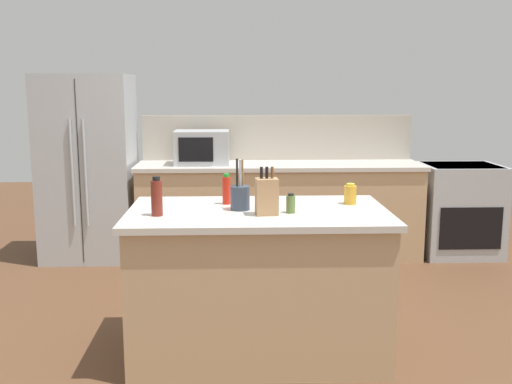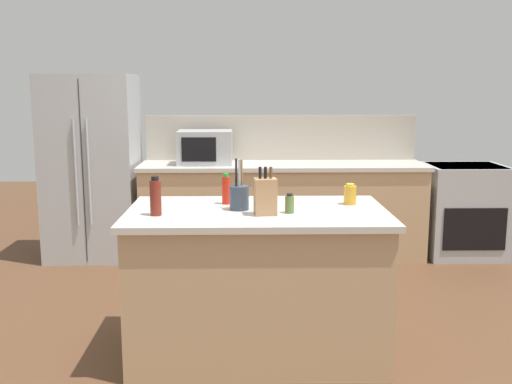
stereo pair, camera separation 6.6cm
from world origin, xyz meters
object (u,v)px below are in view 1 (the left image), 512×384
(range_oven, at_px, (459,209))
(honey_jar, at_px, (350,194))
(utensil_crock, at_px, (240,197))
(vinegar_bottle, at_px, (157,197))
(refrigerator, at_px, (89,168))
(spice_jar_oregano, at_px, (291,204))
(microwave, at_px, (202,147))
(knife_block, at_px, (267,196))
(hot_sauce_bottle, at_px, (226,190))

(range_oven, relative_size, honey_jar, 6.74)
(utensil_crock, relative_size, vinegar_bottle, 1.35)
(refrigerator, distance_m, utensil_crock, 2.69)
(utensil_crock, xyz_separation_m, spice_jar_oregano, (0.31, -0.10, -0.03))
(microwave, xyz_separation_m, vinegar_bottle, (-0.14, -2.34, -0.05))
(utensil_crock, bearing_deg, range_oven, 44.38)
(knife_block, relative_size, utensil_crock, 0.91)
(hot_sauce_bottle, bearing_deg, spice_jar_oregano, -36.12)
(refrigerator, xyz_separation_m, honey_jar, (2.19, -2.09, 0.10))
(range_oven, xyz_separation_m, utensil_crock, (-2.24, -2.19, 0.56))
(spice_jar_oregano, bearing_deg, knife_block, -162.28)
(refrigerator, height_order, range_oven, refrigerator)
(honey_jar, bearing_deg, refrigerator, 136.41)
(vinegar_bottle, xyz_separation_m, honey_jar, (1.22, 0.31, -0.05))
(knife_block, height_order, vinegar_bottle, knife_block)
(vinegar_bottle, height_order, spice_jar_oregano, vinegar_bottle)
(vinegar_bottle, height_order, hot_sauce_bottle, vinegar_bottle)
(range_oven, height_order, knife_block, knife_block)
(hot_sauce_bottle, height_order, spice_jar_oregano, hot_sauce_bottle)
(hot_sauce_bottle, bearing_deg, range_oven, 40.79)
(utensil_crock, xyz_separation_m, vinegar_bottle, (-0.50, -0.15, 0.03))
(utensil_crock, bearing_deg, vinegar_bottle, -162.76)
(hot_sauce_bottle, xyz_separation_m, spice_jar_oregano, (0.39, -0.29, -0.04))
(refrigerator, distance_m, hot_sauce_bottle, 2.48)
(refrigerator, distance_m, knife_block, 2.90)
(knife_block, height_order, hot_sauce_bottle, knife_block)
(refrigerator, bearing_deg, spice_jar_oregano, -52.81)
(utensil_crock, xyz_separation_m, hot_sauce_bottle, (-0.09, 0.18, 0.01))
(refrigerator, distance_m, spice_jar_oregano, 2.95)
(knife_block, bearing_deg, refrigerator, 117.43)
(hot_sauce_bottle, distance_m, honey_jar, 0.81)
(range_oven, bearing_deg, hot_sauce_bottle, -139.21)
(hot_sauce_bottle, height_order, honey_jar, hot_sauce_bottle)
(range_oven, bearing_deg, spice_jar_oregano, -130.10)
(utensil_crock, bearing_deg, spice_jar_oregano, -18.66)
(microwave, relative_size, utensil_crock, 1.65)
(knife_block, xyz_separation_m, vinegar_bottle, (-0.65, -0.00, -0.00))
(range_oven, height_order, utensil_crock, utensil_crock)
(microwave, height_order, hot_sauce_bottle, microwave)
(hot_sauce_bottle, bearing_deg, honey_jar, -2.06)
(knife_block, relative_size, spice_jar_oregano, 2.40)
(utensil_crock, height_order, spice_jar_oregano, utensil_crock)
(range_oven, xyz_separation_m, hot_sauce_bottle, (-2.33, -2.01, 0.57))
(refrigerator, relative_size, spice_jar_oregano, 14.96)
(spice_jar_oregano, bearing_deg, honey_jar, 32.01)
(utensil_crock, xyz_separation_m, honey_jar, (0.72, 0.15, -0.02))
(refrigerator, relative_size, honey_jar, 13.25)
(range_oven, relative_size, knife_block, 3.17)
(refrigerator, bearing_deg, range_oven, -0.79)
(microwave, relative_size, spice_jar_oregano, 4.36)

